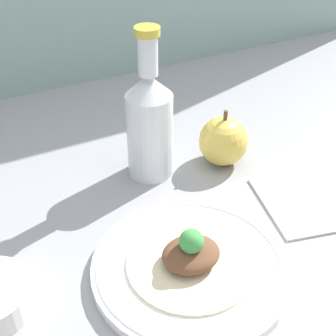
{
  "coord_description": "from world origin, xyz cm",
  "views": [
    {
      "loc": [
        -29.89,
        -45.14,
        46.88
      ],
      "look_at": [
        -5.49,
        2.13,
        8.73
      ],
      "focal_mm": 50.0,
      "sensor_mm": 36.0,
      "label": 1
    }
  ],
  "objects": [
    {
      "name": "plated_food",
      "position": [
        -8.03,
        -9.16,
        2.89
      ],
      "size": [
        16.73,
        16.73,
        5.61
      ],
      "color": "beige",
      "rests_on": "plate"
    },
    {
      "name": "cider_bottle",
      "position": [
        -2.96,
        13.42,
        9.7
      ],
      "size": [
        7.52,
        7.52,
        24.94
      ],
      "color": "silver",
      "rests_on": "ground_plane"
    },
    {
      "name": "ground_plane",
      "position": [
        0.0,
        0.0,
        -2.0
      ],
      "size": [
        180.0,
        110.0,
        4.0
      ],
      "primitive_type": "cube",
      "color": "gray"
    },
    {
      "name": "apple",
      "position": [
        9.38,
        10.34,
        4.24
      ],
      "size": [
        8.46,
        8.46,
        10.08
      ],
      "color": "gold",
      "rests_on": "ground_plane"
    },
    {
      "name": "plate",
      "position": [
        -8.03,
        -9.16,
        0.96
      ],
      "size": [
        25.87,
        25.87,
        1.81
      ],
      "color": "white",
      "rests_on": "ground_plane"
    },
    {
      "name": "napkin",
      "position": [
        15.82,
        -5.35,
        0.4
      ],
      "size": [
        18.12,
        17.82,
        0.8
      ],
      "color": "beige",
      "rests_on": "ground_plane"
    }
  ]
}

